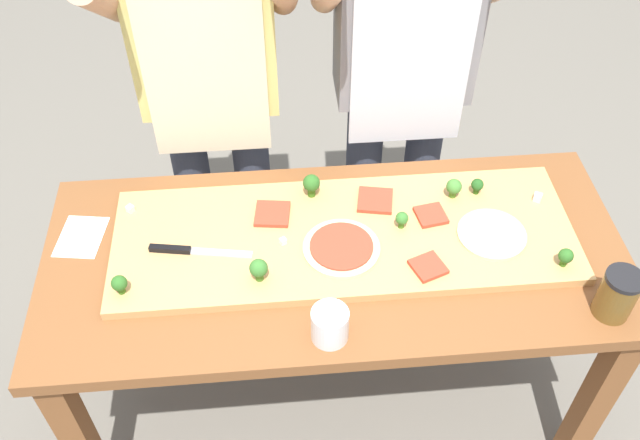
{
  "coord_description": "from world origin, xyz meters",
  "views": [
    {
      "loc": [
        -0.15,
        -1.22,
        2.16
      ],
      "look_at": [
        -0.03,
        0.09,
        0.8
      ],
      "focal_mm": 38.94,
      "sensor_mm": 36.0,
      "label": 1
    }
  ],
  "objects_px": {
    "chefs_knife": "(186,251)",
    "pizza_slice_center": "(431,215)",
    "pizza_slice_far_right": "(428,267)",
    "cheese_crumble_b": "(130,209)",
    "pizza_whole_white_garlic": "(492,234)",
    "broccoli_floret_front_right": "(402,219)",
    "pizza_slice_far_left": "(272,214)",
    "cook_right": "(403,64)",
    "pizza_whole_tomato_red": "(341,247)",
    "recipe_note": "(81,237)",
    "cook_left": "(209,74)",
    "pizza_slice_near_left": "(375,200)",
    "broccoli_floret_center_left": "(119,284)",
    "broccoli_floret_back_left": "(311,184)",
    "cheese_crumble_c": "(283,241)",
    "broccoli_floret_back_mid": "(259,269)",
    "broccoli_floret_front_left": "(566,256)",
    "flour_cup": "(330,326)",
    "cheese_crumble_a": "(538,197)",
    "prep_table": "(335,279)",
    "broccoli_floret_center_right": "(454,187)",
    "broccoli_floret_back_right": "(477,185)"
  },
  "relations": [
    {
      "from": "pizza_slice_near_left",
      "to": "broccoli_floret_center_left",
      "type": "bearing_deg",
      "value": -158.76
    },
    {
      "from": "broccoli_floret_center_left",
      "to": "broccoli_floret_back_left",
      "type": "distance_m",
      "value": 0.59
    },
    {
      "from": "chefs_knife",
      "to": "pizza_slice_center",
      "type": "xyz_separation_m",
      "value": [
        0.67,
        0.07,
        -0.0
      ]
    },
    {
      "from": "broccoli_floret_front_right",
      "to": "cook_right",
      "type": "xyz_separation_m",
      "value": [
        0.07,
        0.47,
        0.18
      ]
    },
    {
      "from": "cheese_crumble_a",
      "to": "flour_cup",
      "type": "relative_size",
      "value": 0.24
    },
    {
      "from": "broccoli_floret_center_right",
      "to": "recipe_note",
      "type": "distance_m",
      "value": 1.04
    },
    {
      "from": "broccoli_floret_back_left",
      "to": "cook_left",
      "type": "height_order",
      "value": "cook_left"
    },
    {
      "from": "pizza_whole_white_garlic",
      "to": "recipe_note",
      "type": "xyz_separation_m",
      "value": [
        -1.11,
        0.12,
        -0.03
      ]
    },
    {
      "from": "prep_table",
      "to": "pizza_slice_far_left",
      "type": "distance_m",
      "value": 0.25
    },
    {
      "from": "broccoli_floret_back_left",
      "to": "flour_cup",
      "type": "height_order",
      "value": "broccoli_floret_back_left"
    },
    {
      "from": "pizza_slice_far_right",
      "to": "flour_cup",
      "type": "xyz_separation_m",
      "value": [
        -0.27,
        -0.17,
        0.01
      ]
    },
    {
      "from": "broccoli_floret_front_right",
      "to": "cook_right",
      "type": "bearing_deg",
      "value": 81.61
    },
    {
      "from": "cheese_crumble_b",
      "to": "flour_cup",
      "type": "height_order",
      "value": "flour_cup"
    },
    {
      "from": "broccoli_floret_center_right",
      "to": "cook_left",
      "type": "relative_size",
      "value": 0.04
    },
    {
      "from": "broccoli_floret_front_right",
      "to": "broccoli_floret_back_left",
      "type": "distance_m",
      "value": 0.27
    },
    {
      "from": "cook_left",
      "to": "recipe_note",
      "type": "bearing_deg",
      "value": -131.84
    },
    {
      "from": "pizza_slice_far_right",
      "to": "pizza_whole_white_garlic",
      "type": "bearing_deg",
      "value": 27.02
    },
    {
      "from": "pizza_slice_center",
      "to": "cheese_crumble_c",
      "type": "xyz_separation_m",
      "value": [
        -0.41,
        -0.06,
        0.0
      ]
    },
    {
      "from": "broccoli_floret_front_left",
      "to": "cheese_crumble_b",
      "type": "distance_m",
      "value": 1.17
    },
    {
      "from": "pizza_whole_white_garlic",
      "to": "broccoli_floret_front_left",
      "type": "height_order",
      "value": "broccoli_floret_front_left"
    },
    {
      "from": "pizza_slice_far_left",
      "to": "cheese_crumble_b",
      "type": "xyz_separation_m",
      "value": [
        -0.39,
        0.05,
        0.0
      ]
    },
    {
      "from": "prep_table",
      "to": "broccoli_floret_back_mid",
      "type": "bearing_deg",
      "value": -155.21
    },
    {
      "from": "pizza_whole_white_garlic",
      "to": "broccoli_floret_front_left",
      "type": "bearing_deg",
      "value": -36.71
    },
    {
      "from": "pizza_slice_far_right",
      "to": "pizza_slice_center",
      "type": "distance_m",
      "value": 0.19
    },
    {
      "from": "broccoli_floret_center_left",
      "to": "broccoli_floret_front_right",
      "type": "xyz_separation_m",
      "value": [
        0.73,
        0.16,
        -0.0
      ]
    },
    {
      "from": "pizza_whole_white_garlic",
      "to": "cheese_crumble_c",
      "type": "height_order",
      "value": "same"
    },
    {
      "from": "cheese_crumble_c",
      "to": "cheese_crumble_b",
      "type": "bearing_deg",
      "value": 159.3
    },
    {
      "from": "pizza_slice_far_left",
      "to": "recipe_note",
      "type": "xyz_separation_m",
      "value": [
        -0.52,
        -0.01,
        -0.03
      ]
    },
    {
      "from": "broccoli_floret_center_left",
      "to": "cheese_crumble_b",
      "type": "height_order",
      "value": "broccoli_floret_center_left"
    },
    {
      "from": "pizza_whole_tomato_red",
      "to": "cheese_crumble_c",
      "type": "bearing_deg",
      "value": 166.92
    },
    {
      "from": "chefs_knife",
      "to": "cheese_crumble_c",
      "type": "height_order",
      "value": "same"
    },
    {
      "from": "pizza_slice_near_left",
      "to": "recipe_note",
      "type": "height_order",
      "value": "pizza_slice_near_left"
    },
    {
      "from": "broccoli_floret_center_right",
      "to": "prep_table",
      "type": "bearing_deg",
      "value": -155.48
    },
    {
      "from": "pizza_slice_far_left",
      "to": "cook_right",
      "type": "xyz_separation_m",
      "value": [
        0.42,
        0.39,
        0.2
      ]
    },
    {
      "from": "flour_cup",
      "to": "cook_right",
      "type": "height_order",
      "value": "cook_right"
    },
    {
      "from": "flour_cup",
      "to": "recipe_note",
      "type": "xyz_separation_m",
      "value": [
        -0.65,
        0.38,
        -0.04
      ]
    },
    {
      "from": "pizza_slice_near_left",
      "to": "broccoli_floret_front_left",
      "type": "height_order",
      "value": "broccoli_floret_front_left"
    },
    {
      "from": "cook_right",
      "to": "broccoli_floret_center_right",
      "type": "bearing_deg",
      "value": -75.12
    },
    {
      "from": "broccoli_floret_front_right",
      "to": "pizza_slice_near_left",
      "type": "bearing_deg",
      "value": 118.98
    },
    {
      "from": "pizza_whole_white_garlic",
      "to": "broccoli_floret_back_mid",
      "type": "distance_m",
      "value": 0.63
    },
    {
      "from": "broccoli_floret_front_right",
      "to": "flour_cup",
      "type": "distance_m",
      "value": 0.39
    },
    {
      "from": "pizza_slice_far_left",
      "to": "broccoli_floret_back_mid",
      "type": "relative_size",
      "value": 1.43
    },
    {
      "from": "cook_left",
      "to": "flour_cup",
      "type": "bearing_deg",
      "value": -70.26
    },
    {
      "from": "pizza_whole_tomato_red",
      "to": "recipe_note",
      "type": "relative_size",
      "value": 1.34
    },
    {
      "from": "cheese_crumble_b",
      "to": "recipe_note",
      "type": "distance_m",
      "value": 0.15
    },
    {
      "from": "broccoli_floret_center_right",
      "to": "broccoli_floret_back_right",
      "type": "bearing_deg",
      "value": 6.27
    },
    {
      "from": "prep_table",
      "to": "cook_right",
      "type": "height_order",
      "value": "cook_right"
    },
    {
      "from": "pizza_slice_far_right",
      "to": "cheese_crumble_b",
      "type": "bearing_deg",
      "value": 160.54
    },
    {
      "from": "cheese_crumble_a",
      "to": "cook_right",
      "type": "height_order",
      "value": "cook_right"
    },
    {
      "from": "broccoli_floret_front_right",
      "to": "pizza_slice_center",
      "type": "bearing_deg",
      "value": 19.36
    }
  ]
}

